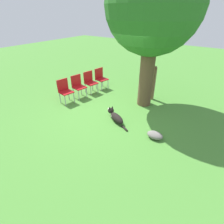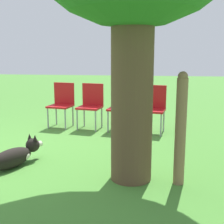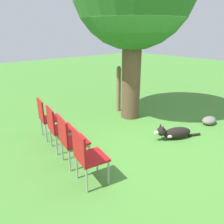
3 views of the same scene
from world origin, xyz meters
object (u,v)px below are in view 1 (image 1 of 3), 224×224
dog (116,117)px  red_chair_0 (65,90)px  fence_post (154,83)px  red_chair_2 (90,81)px  oak_tree (154,6)px  red_chair_3 (101,77)px  red_chair_1 (78,85)px

dog → red_chair_0: 2.30m
fence_post → red_chair_0: bearing=-140.4°
fence_post → red_chair_2: 2.59m
fence_post → dog: bearing=-98.0°
oak_tree → red_chair_2: 3.54m
red_chair_3 → red_chair_1: bearing=-87.1°
oak_tree → red_chair_0: size_ratio=5.22×
oak_tree → red_chair_1: bearing=-158.5°
fence_post → red_chair_3: 2.36m
oak_tree → fence_post: bearing=81.8°
red_chair_2 → red_chair_3: 0.62m
red_chair_2 → red_chair_1: bearing=-87.1°
red_chair_3 → fence_post: bearing=17.2°
red_chair_0 → dog: bearing=10.2°
oak_tree → red_chair_1: size_ratio=5.22×
red_chair_1 → red_chair_0: bearing=-87.1°
dog → red_chair_0: bearing=25.7°
red_chair_0 → red_chair_3: 1.86m
red_chair_2 → red_chair_3: size_ratio=1.00×
red_chair_0 → red_chair_1: size_ratio=1.00×
red_chair_1 → red_chair_2: bearing=92.9°
oak_tree → red_chair_0: (-2.49, -1.57, -2.64)m
dog → red_chair_0: size_ratio=1.18×
red_chair_1 → red_chair_3: 1.24m
red_chair_1 → red_chair_3: (0.16, 1.23, 0.00)m
red_chair_0 → red_chair_2: same height
red_chair_1 → dog: bearing=-5.4°
dog → red_chair_2: 2.47m
dog → fence_post: size_ratio=0.80×
dog → red_chair_0: red_chair_0 is taller
fence_post → red_chair_1: fence_post is taller
red_chair_0 → red_chair_2: (0.16, 1.23, 0.00)m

